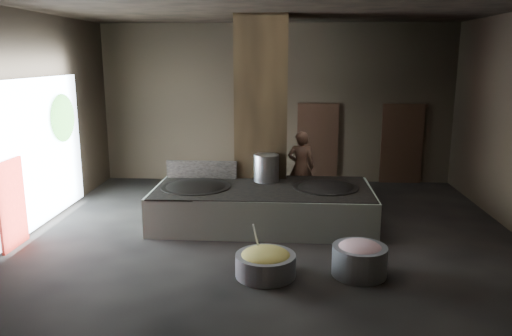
# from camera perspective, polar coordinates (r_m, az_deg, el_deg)

# --- Properties ---
(floor) EXTENTS (10.00, 9.00, 0.10)m
(floor) POSITION_cam_1_polar(r_m,az_deg,el_deg) (10.49, 1.79, -7.60)
(floor) COLOR black
(floor) RESTS_ON ground
(ceiling) EXTENTS (10.00, 9.00, 0.10)m
(ceiling) POSITION_cam_1_polar(r_m,az_deg,el_deg) (9.90, 1.97, 18.26)
(ceiling) COLOR black
(ceiling) RESTS_ON back_wall
(back_wall) EXTENTS (10.00, 0.10, 4.50)m
(back_wall) POSITION_cam_1_polar(r_m,az_deg,el_deg) (14.46, 2.35, 7.32)
(back_wall) COLOR black
(back_wall) RESTS_ON ground
(front_wall) EXTENTS (10.00, 0.10, 4.50)m
(front_wall) POSITION_cam_1_polar(r_m,az_deg,el_deg) (5.46, 0.64, -1.34)
(front_wall) COLOR black
(front_wall) RESTS_ON ground
(left_wall) EXTENTS (0.10, 9.00, 4.50)m
(left_wall) POSITION_cam_1_polar(r_m,az_deg,el_deg) (11.26, -24.86, 4.69)
(left_wall) COLOR black
(left_wall) RESTS_ON ground
(pillar) EXTENTS (1.20, 1.20, 4.50)m
(pillar) POSITION_cam_1_polar(r_m,az_deg,el_deg) (11.84, 0.66, 6.17)
(pillar) COLOR black
(pillar) RESTS_ON ground
(hearth_platform) EXTENTS (4.71, 2.31, 0.81)m
(hearth_platform) POSITION_cam_1_polar(r_m,az_deg,el_deg) (10.86, 0.78, -4.35)
(hearth_platform) COLOR silver
(hearth_platform) RESTS_ON ground
(platform_cap) EXTENTS (4.57, 2.20, 0.03)m
(platform_cap) POSITION_cam_1_polar(r_m,az_deg,el_deg) (10.75, 0.79, -2.27)
(platform_cap) COLOR black
(platform_cap) RESTS_ON hearth_platform
(wok_left) EXTENTS (1.47, 1.47, 0.41)m
(wok_left) POSITION_cam_1_polar(r_m,az_deg,el_deg) (10.87, -6.89, -2.54)
(wok_left) COLOR black
(wok_left) RESTS_ON hearth_platform
(wok_left_rim) EXTENTS (1.50, 1.50, 0.05)m
(wok_left_rim) POSITION_cam_1_polar(r_m,az_deg,el_deg) (10.86, -6.90, -2.18)
(wok_left_rim) COLOR black
(wok_left_rim) RESTS_ON hearth_platform
(wok_right) EXTENTS (1.37, 1.37, 0.39)m
(wok_right) POSITION_cam_1_polar(r_m,az_deg,el_deg) (10.84, 7.96, -2.62)
(wok_right) COLOR black
(wok_right) RESTS_ON hearth_platform
(wok_right_rim) EXTENTS (1.40, 1.40, 0.05)m
(wok_right_rim) POSITION_cam_1_polar(r_m,az_deg,el_deg) (10.82, 7.97, -2.26)
(wok_right_rim) COLOR black
(wok_right_rim) RESTS_ON hearth_platform
(stock_pot) EXTENTS (0.57, 0.57, 0.61)m
(stock_pot) POSITION_cam_1_polar(r_m,az_deg,el_deg) (11.21, 1.18, 0.00)
(stock_pot) COLOR #AEB0B6
(stock_pot) RESTS_ON hearth_platform
(splash_guard) EXTENTS (1.63, 0.09, 0.41)m
(splash_guard) POSITION_cam_1_polar(r_m,az_deg,el_deg) (11.57, -6.23, -0.17)
(splash_guard) COLOR black
(splash_guard) RESTS_ON hearth_platform
(cook) EXTENTS (0.67, 0.45, 1.80)m
(cook) POSITION_cam_1_polar(r_m,az_deg,el_deg) (12.44, 5.15, 0.13)
(cook) COLOR brown
(cook) RESTS_ON ground
(veg_basin) EXTENTS (1.13, 1.13, 0.37)m
(veg_basin) POSITION_cam_1_polar(r_m,az_deg,el_deg) (8.44, 1.09, -11.03)
(veg_basin) COLOR gray
(veg_basin) RESTS_ON ground
(veg_fill) EXTENTS (0.83, 0.83, 0.25)m
(veg_fill) POSITION_cam_1_polar(r_m,az_deg,el_deg) (8.38, 1.10, -10.00)
(veg_fill) COLOR #8AA951
(veg_fill) RESTS_ON veg_basin
(ladle) EXTENTS (0.15, 0.39, 0.72)m
(ladle) POSITION_cam_1_polar(r_m,az_deg,el_deg) (8.45, 0.12, -8.34)
(ladle) COLOR #AEB0B6
(ladle) RESTS_ON veg_basin
(meat_basin) EXTENTS (1.20, 1.20, 0.50)m
(meat_basin) POSITION_cam_1_polar(r_m,az_deg,el_deg) (8.62, 11.72, -10.32)
(meat_basin) COLOR gray
(meat_basin) RESTS_ON ground
(meat_fill) EXTENTS (0.76, 0.76, 0.29)m
(meat_fill) POSITION_cam_1_polar(r_m,az_deg,el_deg) (8.55, 11.78, -9.09)
(meat_fill) COLOR #B56D7A
(meat_fill) RESTS_ON meat_basin
(doorway_near) EXTENTS (1.18, 0.08, 2.38)m
(doorway_near) POSITION_cam_1_polar(r_m,az_deg,el_deg) (14.54, 7.04, 2.69)
(doorway_near) COLOR black
(doorway_near) RESTS_ON ground
(doorway_near_glow) EXTENTS (0.78, 0.04, 1.84)m
(doorway_near_glow) POSITION_cam_1_polar(r_m,az_deg,el_deg) (14.64, 8.06, 2.53)
(doorway_near_glow) COLOR #8C6647
(doorway_near_glow) RESTS_ON ground
(doorway_far) EXTENTS (1.18, 0.08, 2.38)m
(doorway_far) POSITION_cam_1_polar(r_m,az_deg,el_deg) (14.89, 16.30, 2.51)
(doorway_far) COLOR black
(doorway_far) RESTS_ON ground
(doorway_far_glow) EXTENTS (0.85, 0.04, 2.02)m
(doorway_far_glow) POSITION_cam_1_polar(r_m,az_deg,el_deg) (15.11, 16.81, 2.43)
(doorway_far_glow) COLOR #8C6647
(doorway_far_glow) RESTS_ON ground
(left_opening) EXTENTS (0.04, 4.20, 3.10)m
(left_opening) POSITION_cam_1_polar(r_m,az_deg,el_deg) (11.48, -23.66, 1.64)
(left_opening) COLOR white
(left_opening) RESTS_ON ground
(pavilion_sliver) EXTENTS (0.05, 0.90, 1.70)m
(pavilion_sliver) POSITION_cam_1_polar(r_m,az_deg,el_deg) (10.50, -26.12, -3.75)
(pavilion_sliver) COLOR maroon
(pavilion_sliver) RESTS_ON ground
(tree_silhouette) EXTENTS (0.28, 1.10, 1.10)m
(tree_silhouette) POSITION_cam_1_polar(r_m,az_deg,el_deg) (12.33, -21.21, 5.35)
(tree_silhouette) COLOR #194714
(tree_silhouette) RESTS_ON left_opening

